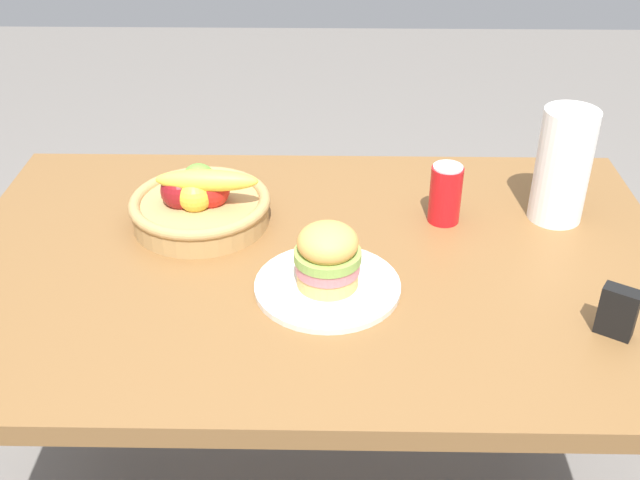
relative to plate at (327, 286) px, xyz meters
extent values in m
cube|color=brown|center=(-0.02, 0.10, -0.03)|extent=(1.40, 0.90, 0.04)
cylinder|color=brown|center=(-0.64, 0.47, -0.40)|extent=(0.07, 0.07, 0.71)
cylinder|color=brown|center=(0.60, 0.47, -0.40)|extent=(0.07, 0.07, 0.71)
cylinder|color=silver|center=(0.00, 0.00, 0.00)|extent=(0.27, 0.27, 0.01)
cylinder|color=#DBAD60|center=(0.00, 0.00, 0.02)|extent=(0.11, 0.11, 0.03)
cylinder|color=#C67075|center=(0.00, 0.00, 0.05)|extent=(0.12, 0.12, 0.02)
cylinder|color=#84A84C|center=(0.00, 0.00, 0.07)|extent=(0.12, 0.12, 0.02)
ellipsoid|color=#DF9F4D|center=(0.00, 0.00, 0.09)|extent=(0.11, 0.11, 0.07)
cylinder|color=red|center=(0.24, 0.25, 0.05)|extent=(0.07, 0.07, 0.12)
cylinder|color=silver|center=(0.24, 0.25, 0.12)|extent=(0.06, 0.06, 0.00)
cylinder|color=tan|center=(-0.26, 0.23, 0.02)|extent=(0.28, 0.28, 0.05)
torus|color=tan|center=(-0.26, 0.23, 0.04)|extent=(0.29, 0.29, 0.02)
sphere|color=red|center=(-0.24, 0.23, 0.07)|extent=(0.08, 0.08, 0.08)
sphere|color=#6BAD38|center=(-0.27, 0.27, 0.07)|extent=(0.07, 0.07, 0.07)
sphere|color=maroon|center=(-0.30, 0.23, 0.07)|extent=(0.08, 0.08, 0.08)
sphere|color=gold|center=(-0.27, 0.21, 0.07)|extent=(0.07, 0.07, 0.07)
ellipsoid|color=yellow|center=(-0.24, 0.21, 0.10)|extent=(0.21, 0.06, 0.06)
cylinder|color=white|center=(0.47, 0.27, 0.11)|extent=(0.11, 0.11, 0.24)
cube|color=black|center=(0.48, -0.12, 0.04)|extent=(0.07, 0.06, 0.09)
camera|label=1|loc=(0.01, -1.13, 0.81)|focal=42.84mm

